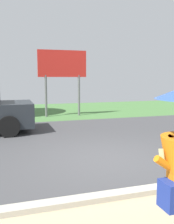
{
  "coord_description": "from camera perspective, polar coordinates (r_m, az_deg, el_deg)",
  "views": [
    {
      "loc": [
        -2.43,
        -5.83,
        2.08
      ],
      "look_at": [
        -0.3,
        1.0,
        1.1
      ],
      "focal_mm": 40.57,
      "sensor_mm": 36.0,
      "label": 1
    }
  ],
  "objects": [
    {
      "name": "ground_plane",
      "position": [
        9.35,
        -1.82,
        -5.36
      ],
      "size": [
        40.0,
        22.0,
        0.2
      ],
      "color": "#424244"
    },
    {
      "name": "roadside_billboard",
      "position": [
        13.63,
        -5.56,
        9.74
      ],
      "size": [
        2.6,
        0.12,
        3.5
      ],
      "color": "slate",
      "rests_on": "ground_plane"
    }
  ]
}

